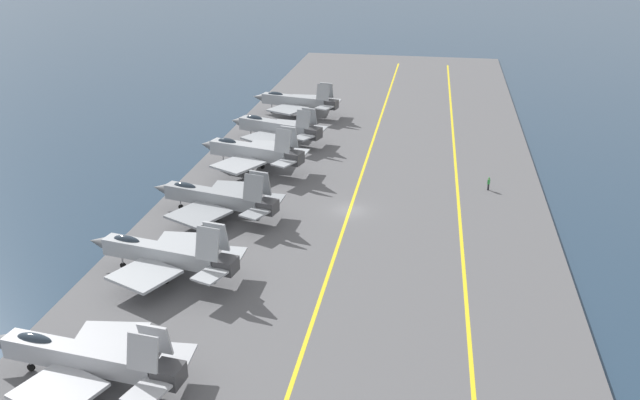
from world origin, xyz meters
TOP-DOWN VIEW (x-y plane):
  - ground_plane at (0.00, 0.00)m, footprint 2000.00×2000.00m
  - carrier_deck at (0.00, 0.00)m, footprint 191.61×46.49m
  - deck_stripe_foul_line at (0.00, -12.78)m, footprint 172.43×3.30m
  - deck_stripe_centerline at (0.00, 0.00)m, footprint 172.45×0.36m
  - parked_jet_nearest at (-35.03, 15.06)m, footprint 12.12×16.74m
  - parked_jet_second at (-18.79, 15.42)m, footprint 12.47×16.10m
  - parked_jet_third at (-4.26, 15.00)m, footprint 13.74×16.27m
  - parked_jet_fourth at (10.90, 14.84)m, footprint 13.78×15.60m
  - parked_jet_fifth at (23.72, 14.58)m, footprint 12.88×15.78m
  - parked_jet_sixth at (38.76, 14.53)m, footprint 13.41×15.76m
  - crew_green_vest at (9.32, -16.45)m, footprint 0.44×0.37m

SIDE VIEW (x-z plane):
  - ground_plane at x=0.00m, z-range 0.00..0.00m
  - carrier_deck at x=0.00m, z-range 0.00..0.40m
  - deck_stripe_foul_line at x=0.00m, z-range 0.40..0.41m
  - deck_stripe_centerline at x=0.00m, z-range 0.40..0.41m
  - crew_green_vest at x=9.32m, z-range 0.49..2.22m
  - parked_jet_nearest at x=-35.03m, z-range -0.23..5.48m
  - parked_jet_third at x=-4.26m, z-range -0.39..5.71m
  - parked_jet_fifth at x=23.72m, z-range -0.21..5.67m
  - parked_jet_second at x=-18.79m, z-range -0.32..6.02m
  - parked_jet_sixth at x=38.76m, z-range -0.07..6.02m
  - parked_jet_fourth at x=10.90m, z-range -0.22..6.52m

